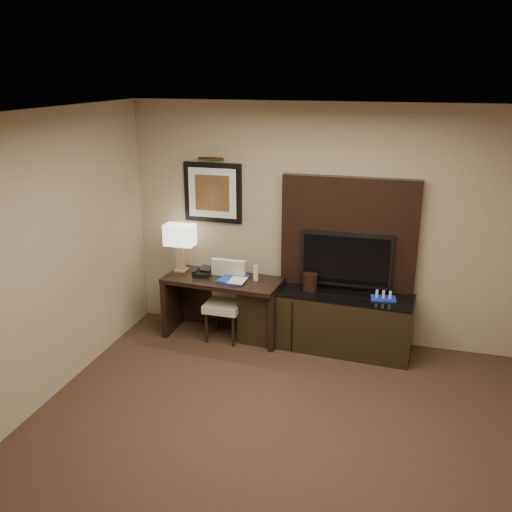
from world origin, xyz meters
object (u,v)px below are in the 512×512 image
(tv, at_px, (346,259))
(water_bottle, at_px, (256,273))
(desk_phone, at_px, (202,272))
(ice_bucket, at_px, (310,282))
(credenza, at_px, (325,319))
(desk, at_px, (223,307))
(table_lamp, at_px, (180,248))
(desk_chair, at_px, (224,305))
(minibar_tray, at_px, (384,295))

(tv, xyz_separation_m, water_bottle, (-1.00, -0.14, -0.21))
(desk_phone, height_order, ice_bucket, ice_bucket)
(credenza, relative_size, water_bottle, 11.06)
(desk, distance_m, desk_phone, 0.48)
(table_lamp, bearing_deg, desk_chair, -17.58)
(desk, bearing_deg, tv, 11.90)
(tv, bearing_deg, ice_bucket, -164.61)
(tv, height_order, table_lamp, tv)
(water_bottle, xyz_separation_m, ice_bucket, (0.62, 0.04, -0.05))
(tv, height_order, desk_chair, tv)
(desk, distance_m, water_bottle, 0.59)
(table_lamp, bearing_deg, minibar_tray, -2.56)
(desk_phone, height_order, water_bottle, water_bottle)
(ice_bucket, bearing_deg, table_lamp, 178.80)
(desk, bearing_deg, water_bottle, 11.05)
(tv, height_order, ice_bucket, tv)
(desk_phone, distance_m, ice_bucket, 1.27)
(ice_bucket, xyz_separation_m, minibar_tray, (0.81, -0.07, -0.05))
(desk, distance_m, tv, 1.54)
(minibar_tray, bearing_deg, credenza, 176.58)
(minibar_tray, bearing_deg, desk_phone, 179.94)
(desk, height_order, desk_phone, desk_phone)
(credenza, relative_size, minibar_tray, 7.32)
(table_lamp, height_order, minibar_tray, table_lamp)
(credenza, xyz_separation_m, desk_chair, (-1.16, -0.12, 0.09))
(minibar_tray, bearing_deg, water_bottle, 178.62)
(desk, relative_size, credenza, 0.70)
(credenza, height_order, desk_chair, desk_chair)
(tv, distance_m, table_lamp, 1.95)
(water_bottle, distance_m, ice_bucket, 0.63)
(desk_chair, relative_size, minibar_tray, 3.23)
(desk_phone, relative_size, water_bottle, 1.10)
(ice_bucket, distance_m, minibar_tray, 0.82)
(desk_phone, distance_m, minibar_tray, 2.08)
(credenza, relative_size, desk_phone, 10.06)
(tv, xyz_separation_m, ice_bucket, (-0.38, -0.10, -0.26))
(desk_chair, distance_m, desk_phone, 0.46)
(credenza, relative_size, tv, 1.92)
(water_bottle, distance_m, minibar_tray, 1.44)
(credenza, bearing_deg, desk_chair, -170.64)
(desk_chair, bearing_deg, desk, 116.65)
(desk, distance_m, ice_bucket, 1.08)
(water_bottle, relative_size, minibar_tray, 0.66)
(minibar_tray, bearing_deg, desk, -179.61)
(desk_chair, distance_m, ice_bucket, 1.04)
(minibar_tray, bearing_deg, table_lamp, 177.44)
(tv, distance_m, minibar_tray, 0.56)
(water_bottle, bearing_deg, desk, -173.02)
(minibar_tray, bearing_deg, tv, 157.88)
(tv, relative_size, desk_chair, 1.18)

